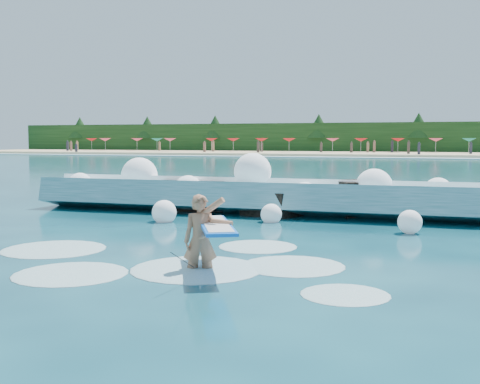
# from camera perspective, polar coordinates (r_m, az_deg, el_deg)

# --- Properties ---
(ground) EXTENTS (200.00, 200.00, 0.00)m
(ground) POSITION_cam_1_polar(r_m,az_deg,el_deg) (12.83, -9.30, -5.91)
(ground) COLOR #07303F
(ground) RESTS_ON ground
(beach) EXTENTS (140.00, 20.00, 0.40)m
(beach) POSITION_cam_1_polar(r_m,az_deg,el_deg) (89.34, 14.87, 3.48)
(beach) COLOR tan
(beach) RESTS_ON ground
(wet_band) EXTENTS (140.00, 5.00, 0.08)m
(wet_band) POSITION_cam_1_polar(r_m,az_deg,el_deg) (78.37, 14.33, 3.18)
(wet_band) COLOR silver
(wet_band) RESTS_ON ground
(treeline) EXTENTS (140.00, 4.00, 5.00)m
(treeline) POSITION_cam_1_polar(r_m,az_deg,el_deg) (99.29, 15.29, 4.95)
(treeline) COLOR black
(treeline) RESTS_ON ground
(breaking_wave) EXTENTS (16.42, 2.63, 1.42)m
(breaking_wave) POSITION_cam_1_polar(r_m,az_deg,el_deg) (19.57, 3.58, -0.61)
(breaking_wave) COLOR teal
(breaking_wave) RESTS_ON ground
(rock_cluster) EXTENTS (8.09, 3.20, 1.27)m
(rock_cluster) POSITION_cam_1_polar(r_m,az_deg,el_deg) (19.96, 2.65, -0.75)
(rock_cluster) COLOR black
(rock_cluster) RESTS_ON ground
(surfer_with_board) EXTENTS (1.52, 2.87, 1.71)m
(surfer_with_board) POSITION_cam_1_polar(r_m,az_deg,el_deg) (11.03, -3.44, -4.32)
(surfer_with_board) COLOR #A46B4C
(surfer_with_board) RESTS_ON ground
(wave_spray) EXTENTS (15.26, 4.36, 2.05)m
(wave_spray) POSITION_cam_1_polar(r_m,az_deg,el_deg) (19.51, 1.86, 0.67)
(wave_spray) COLOR white
(wave_spray) RESTS_ON ground
(surf_foam) EXTENTS (8.53, 5.64, 0.13)m
(surf_foam) POSITION_cam_1_polar(r_m,az_deg,el_deg) (11.95, -6.65, -6.69)
(surf_foam) COLOR silver
(surf_foam) RESTS_ON ground
(beach_umbrellas) EXTENTS (110.42, 6.57, 0.50)m
(beach_umbrellas) POSITION_cam_1_polar(r_m,az_deg,el_deg) (91.35, 14.90, 4.80)
(beach_umbrellas) COLOR red
(beach_umbrellas) RESTS_ON ground
(beachgoers) EXTENTS (103.26, 12.75, 1.93)m
(beachgoers) POSITION_cam_1_polar(r_m,az_deg,el_deg) (85.08, 19.24, 3.89)
(beachgoers) COLOR #3F332D
(beachgoers) RESTS_ON ground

